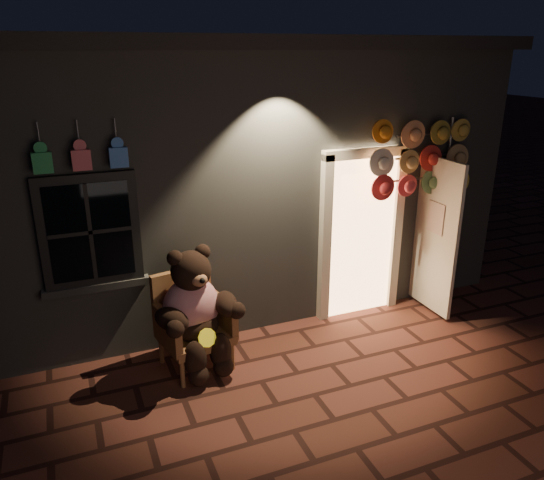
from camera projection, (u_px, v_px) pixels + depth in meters
ground at (315, 395)px, 5.39m from camera, size 60.00×60.00×0.00m
shop_building at (203, 156)px, 8.26m from camera, size 7.30×5.95×3.51m
wicker_armchair at (191, 320)px, 5.77m from camera, size 0.83×0.78×1.05m
teddy_bear at (195, 311)px, 5.60m from camera, size 0.98×0.85×1.37m
hat_rack at (424, 160)px, 6.55m from camera, size 1.49×0.22×2.52m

